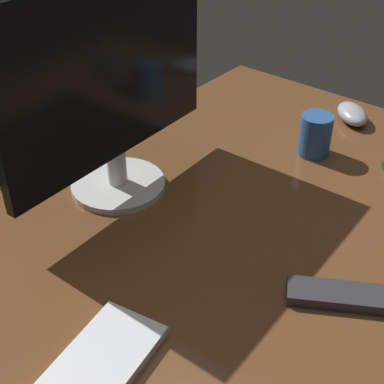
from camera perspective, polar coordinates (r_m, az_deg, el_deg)
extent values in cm
cube|color=brown|center=(105.92, 1.63, -4.63)|extent=(140.00, 84.00, 2.00)
cylinder|color=silver|center=(117.77, -7.65, 0.70)|extent=(19.64, 19.64, 1.37)
cylinder|color=silver|center=(115.50, -7.81, 2.38)|extent=(4.06, 4.06, 6.88)
cube|color=black|center=(105.68, -8.72, 11.98)|extent=(51.89, 4.12, 35.12)
ellipsoid|color=#999EA5|center=(147.31, 16.08, 7.69)|extent=(12.84, 12.99, 3.96)
cube|color=#2D2D33|center=(95.18, 14.93, -10.11)|extent=(13.34, 17.32, 2.03)
cylinder|color=#28518C|center=(129.47, 12.48, 5.72)|extent=(7.29, 7.29, 9.61)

